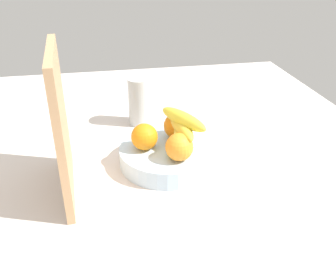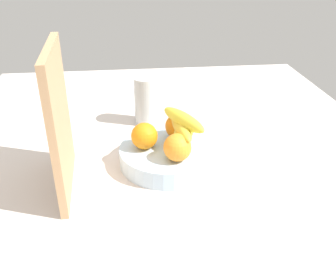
{
  "view_description": "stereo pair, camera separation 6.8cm",
  "coord_description": "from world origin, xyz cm",
  "px_view_note": "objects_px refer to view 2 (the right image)",
  "views": [
    {
      "loc": [
        -84.72,
        17.17,
        56.31
      ],
      "look_at": [
        3.05,
        0.65,
        9.1
      ],
      "focal_mm": 39.58,
      "sensor_mm": 36.0,
      "label": 1
    },
    {
      "loc": [
        -85.72,
        10.43,
        56.31
      ],
      "look_at": [
        3.05,
        0.65,
        9.1
      ],
      "focal_mm": 39.58,
      "sensor_mm": 36.0,
      "label": 2
    }
  ],
  "objects_px": {
    "cutting_board": "(60,122)",
    "orange_center": "(178,126)",
    "orange_front_right": "(177,147)",
    "banana_bunch": "(181,130)",
    "thermos_tumbler": "(146,101)",
    "fruit_bowl": "(168,155)",
    "orange_front_left": "(144,136)"
  },
  "relations": [
    {
      "from": "orange_front_left",
      "to": "banana_bunch",
      "type": "distance_m",
      "value": 0.1
    },
    {
      "from": "orange_front_left",
      "to": "cutting_board",
      "type": "xyz_separation_m",
      "value": [
        -0.08,
        0.2,
        0.09
      ]
    },
    {
      "from": "fruit_bowl",
      "to": "orange_center",
      "type": "bearing_deg",
      "value": -32.11
    },
    {
      "from": "fruit_bowl",
      "to": "cutting_board",
      "type": "bearing_deg",
      "value": 105.39
    },
    {
      "from": "cutting_board",
      "to": "orange_front_right",
      "type": "bearing_deg",
      "value": -92.33
    },
    {
      "from": "orange_front_right",
      "to": "orange_center",
      "type": "bearing_deg",
      "value": -8.09
    },
    {
      "from": "fruit_bowl",
      "to": "banana_bunch",
      "type": "height_order",
      "value": "banana_bunch"
    },
    {
      "from": "orange_front_left",
      "to": "orange_center",
      "type": "xyz_separation_m",
      "value": [
        0.05,
        -0.1,
        0.0
      ]
    },
    {
      "from": "fruit_bowl",
      "to": "orange_front_left",
      "type": "distance_m",
      "value": 0.09
    },
    {
      "from": "banana_bunch",
      "to": "cutting_board",
      "type": "relative_size",
      "value": 0.5
    },
    {
      "from": "banana_bunch",
      "to": "cutting_board",
      "type": "xyz_separation_m",
      "value": [
        -0.07,
        0.3,
        0.08
      ]
    },
    {
      "from": "banana_bunch",
      "to": "thermos_tumbler",
      "type": "bearing_deg",
      "value": 16.5
    },
    {
      "from": "banana_bunch",
      "to": "orange_front_right",
      "type": "bearing_deg",
      "value": 163.18
    },
    {
      "from": "orange_front_left",
      "to": "orange_center",
      "type": "distance_m",
      "value": 0.11
    },
    {
      "from": "orange_center",
      "to": "orange_front_right",
      "type": "bearing_deg",
      "value": 171.91
    },
    {
      "from": "cutting_board",
      "to": "fruit_bowl",
      "type": "bearing_deg",
      "value": -78.16
    },
    {
      "from": "fruit_bowl",
      "to": "orange_center",
      "type": "distance_m",
      "value": 0.09
    },
    {
      "from": "orange_front_right",
      "to": "orange_center",
      "type": "relative_size",
      "value": 1.0
    },
    {
      "from": "orange_front_right",
      "to": "orange_front_left",
      "type": "bearing_deg",
      "value": 48.42
    },
    {
      "from": "orange_front_right",
      "to": "thermos_tumbler",
      "type": "xyz_separation_m",
      "value": [
        0.34,
        0.06,
        -0.01
      ]
    },
    {
      "from": "fruit_bowl",
      "to": "thermos_tumbler",
      "type": "bearing_deg",
      "value": 9.51
    },
    {
      "from": "orange_center",
      "to": "thermos_tumbler",
      "type": "distance_m",
      "value": 0.23
    },
    {
      "from": "orange_front_left",
      "to": "orange_front_right",
      "type": "bearing_deg",
      "value": -131.58
    },
    {
      "from": "fruit_bowl",
      "to": "thermos_tumbler",
      "type": "relative_size",
      "value": 1.68
    },
    {
      "from": "banana_bunch",
      "to": "thermos_tumbler",
      "type": "height_order",
      "value": "thermos_tumbler"
    },
    {
      "from": "orange_front_right",
      "to": "thermos_tumbler",
      "type": "relative_size",
      "value": 0.46
    },
    {
      "from": "cutting_board",
      "to": "orange_center",
      "type": "bearing_deg",
      "value": -70.5
    },
    {
      "from": "fruit_bowl",
      "to": "orange_front_left",
      "type": "height_order",
      "value": "orange_front_left"
    },
    {
      "from": "orange_center",
      "to": "banana_bunch",
      "type": "height_order",
      "value": "banana_bunch"
    },
    {
      "from": "orange_front_left",
      "to": "thermos_tumbler",
      "type": "bearing_deg",
      "value": -4.05
    },
    {
      "from": "fruit_bowl",
      "to": "orange_front_right",
      "type": "relative_size",
      "value": 3.7
    },
    {
      "from": "orange_front_left",
      "to": "orange_center",
      "type": "relative_size",
      "value": 1.0
    }
  ]
}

